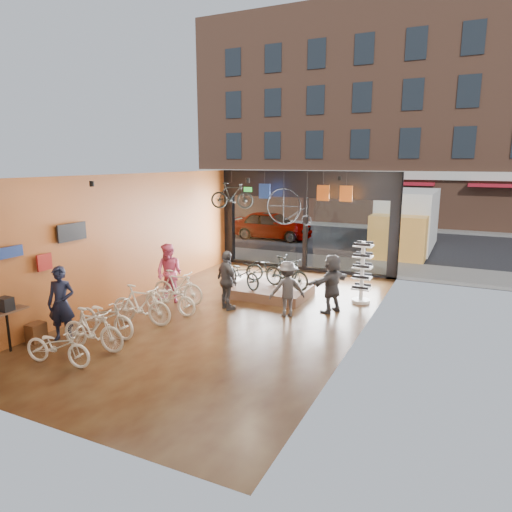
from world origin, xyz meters
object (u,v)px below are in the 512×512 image
Objects in this scene: display_platform at (270,291)px; hung_bike at (232,196)px; box_truck at (405,223)px; floor_bike_3 at (141,305)px; customer_2 at (227,280)px; sunglasses_rack at (362,272)px; floor_bike_1 at (93,329)px; penny_farthing at (291,208)px; customer_3 at (287,289)px; floor_bike_5 at (178,287)px; customer_5 at (332,283)px; display_bike_mid at (286,273)px; display_bike_right at (271,268)px; customer_0 at (61,304)px; customer_1 at (169,273)px; display_bike_left at (242,273)px; floor_bike_4 at (170,298)px; floor_bike_0 at (58,346)px; floor_bike_2 at (106,317)px; street_car at (271,225)px.

hung_bike is at bearing 139.71° from display_platform.
box_truck is 4.11× the size of floor_bike_3.
sunglasses_rack is at bearing -112.85° from customer_2.
floor_bike_1 is 0.97× the size of penny_farthing.
box_truck is at bearing -133.25° from customer_3.
customer_2 reaches higher than floor_bike_5.
display_bike_mid is at bearing -88.34° from customer_5.
display_bike_mid is at bearing -138.98° from hung_bike.
customer_5 is at bearing -59.30° from floor_bike_3.
customer_5 is (-0.65, -9.54, -0.58)m from box_truck.
hung_bike is at bearing -1.11° from floor_bike_1.
customer_0 is at bearing 140.62° from display_bike_right.
floor_bike_3 is at bearing -76.96° from customer_1.
sunglasses_rack reaches higher than customer_0.
customer_0 is at bearing -179.41° from display_bike_left.
display_platform is 1.29× the size of sunglasses_rack.
floor_bike_4 is 5.64m from sunglasses_rack.
floor_bike_1 is 1.79m from floor_bike_3.
floor_bike_5 is (-0.17, 1.87, -0.02)m from floor_bike_3.
floor_bike_5 is at bearing -49.04° from customer_5.
display_platform is (-2.83, -8.86, -1.25)m from box_truck.
floor_bike_0 is 5.84m from customer_3.
sunglasses_rack is 1.11× the size of penny_farthing.
customer_0 reaches higher than floor_bike_5.
floor_bike_1 is 6.36m from display_bike_right.
penny_farthing reaches higher than customer_3.
customer_0 is (-0.82, -3.50, 0.39)m from floor_bike_5.
display_bike_left is at bearing -22.98° from floor_bike_4.
floor_bike_1 is at bearing -150.72° from floor_bike_2.
penny_farthing is (3.83, -7.10, 1.75)m from street_car.
customer_2 is at bearing -92.05° from penny_farthing.
display_bike_mid is at bearing -70.98° from penny_farthing.
display_bike_right is 0.95× the size of customer_1.
customer_1 reaches higher than customer_3.
customer_1 is at bearing -169.36° from sunglasses_rack.
floor_bike_4 is (2.42, -12.61, -0.31)m from street_car.
floor_bike_0 is 1.52m from customer_0.
floor_bike_3 is 1.96m from customer_1.
penny_farthing is (-0.94, 2.72, 1.71)m from display_bike_mid.
display_bike_mid is (2.35, 2.79, 0.35)m from floor_bike_4.
display_platform is 1.35× the size of customer_1.
floor_bike_4 is at bearing -37.25° from customer_5.
hung_bike is at bearing -167.00° from street_car.
customer_0 is (-1.00, 1.04, 0.48)m from floor_bike_0.
floor_bike_1 is 6.34m from customer_5.
display_bike_right is (-3.04, -8.27, -0.66)m from box_truck.
floor_bike_2 is at bearing 166.66° from hung_bike.
sunglasses_rack reaches higher than floor_bike_2.
sunglasses_rack is at bearing -42.57° from floor_bike_1.
display_bike_left is (3.46, -10.27, -0.02)m from street_car.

